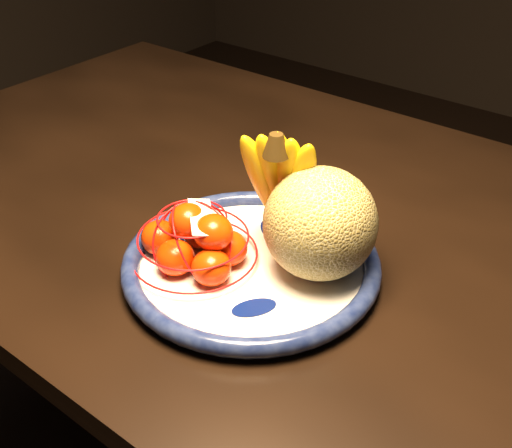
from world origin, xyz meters
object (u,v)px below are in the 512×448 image
Objects in this scene: cantaloupe at (320,223)px; mandarin_bag at (196,242)px; dining_table at (262,243)px; fruit_bowl at (251,264)px; banana_bunch at (282,180)px.

mandarin_bag is at bearing -147.75° from cantaloupe.
dining_table is 10.03× the size of cantaloupe.
cantaloupe is 0.72× the size of mandarin_bag.
cantaloupe is 0.16m from mandarin_bag.
dining_table is at bearing 100.92° from mandarin_bag.
mandarin_bag reaches higher than fruit_bowl.
banana_bunch is (-0.07, 0.02, 0.03)m from cantaloupe.
cantaloupe reaches higher than mandarin_bag.
cantaloupe is at bearing -37.43° from banana_bunch.
fruit_bowl is 0.11m from banana_bunch.
fruit_bowl is at bearing -149.07° from cantaloupe.
banana_bunch is (0.09, -0.08, 0.18)m from dining_table.
cantaloupe is at bearing 30.93° from fruit_bowl.
fruit_bowl is 1.74× the size of banana_bunch.
fruit_bowl is (0.09, -0.14, 0.09)m from dining_table.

